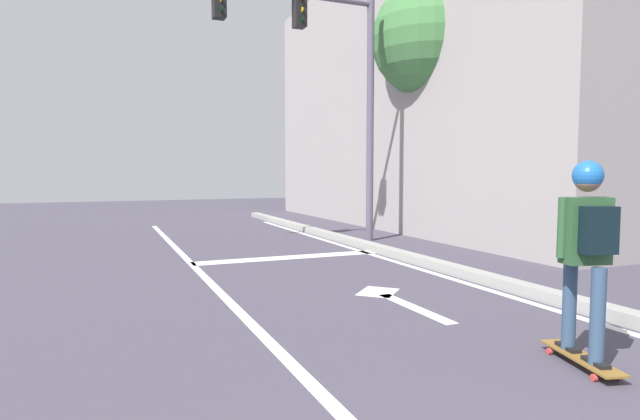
{
  "coord_description": "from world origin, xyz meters",
  "views": [
    {
      "loc": [
        -1.66,
        0.54,
        1.55
      ],
      "look_at": [
        1.21,
        7.37,
        1.0
      ],
      "focal_mm": 29.32,
      "sensor_mm": 36.0,
      "label": 1
    }
  ],
  "objects_px": {
    "traffic_signal_mast": "(314,58)",
    "roadside_tree": "(430,41)",
    "skateboard": "(581,358)",
    "skater": "(587,236)"
  },
  "relations": [
    {
      "from": "traffic_signal_mast",
      "to": "skateboard",
      "type": "bearing_deg",
      "value": -95.62
    },
    {
      "from": "skateboard",
      "to": "skater",
      "type": "xyz_separation_m",
      "value": [
        -0.0,
        -0.02,
        0.98
      ]
    },
    {
      "from": "skateboard",
      "to": "traffic_signal_mast",
      "type": "bearing_deg",
      "value": 84.38
    },
    {
      "from": "skater",
      "to": "roadside_tree",
      "type": "xyz_separation_m",
      "value": [
        3.8,
        7.7,
        3.58
      ]
    },
    {
      "from": "skateboard",
      "to": "skater",
      "type": "bearing_deg",
      "value": -104.95
    },
    {
      "from": "skater",
      "to": "traffic_signal_mast",
      "type": "height_order",
      "value": "traffic_signal_mast"
    },
    {
      "from": "roadside_tree",
      "to": "skateboard",
      "type": "bearing_deg",
      "value": -116.31
    },
    {
      "from": "skater",
      "to": "roadside_tree",
      "type": "bearing_deg",
      "value": 63.71
    },
    {
      "from": "skater",
      "to": "traffic_signal_mast",
      "type": "xyz_separation_m",
      "value": [
        0.73,
        7.41,
        2.88
      ]
    },
    {
      "from": "traffic_signal_mast",
      "to": "roadside_tree",
      "type": "xyz_separation_m",
      "value": [
        3.07,
        0.29,
        0.7
      ]
    }
  ]
}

